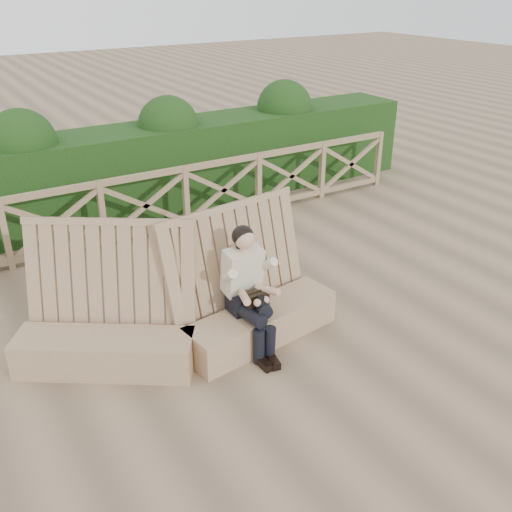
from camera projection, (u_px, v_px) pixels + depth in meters
ground at (261, 340)px, 6.76m from camera, size 60.00×60.00×0.00m
bench at (184, 320)px, 6.44m from camera, size 3.66×1.73×1.55m
woman at (248, 286)px, 6.38m from camera, size 0.43×0.92×1.46m
guardrail at (146, 206)px, 9.19m from camera, size 10.10×0.09×1.10m
hedge at (119, 174)px, 10.01m from camera, size 12.00×1.20×1.50m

